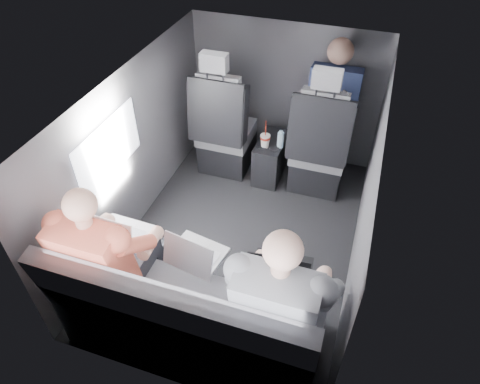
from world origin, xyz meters
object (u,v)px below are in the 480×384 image
(water_bottle, at_px, (280,140))
(laptop_silver, at_px, (195,253))
(passenger_rear_right, at_px, (281,302))
(front_seat_right, at_px, (319,152))
(passenger_front_right, at_px, (332,103))
(rear_bench, at_px, (188,322))
(laptop_white, at_px, (118,234))
(front_seat_left, at_px, (224,134))
(laptop_black, at_px, (281,271))
(center_console, at_px, (270,158))
(passenger_rear_left, at_px, (110,256))
(soda_cup, at_px, (265,140))

(water_bottle, bearing_deg, laptop_silver, -95.24)
(passenger_rear_right, bearing_deg, front_seat_right, 93.06)
(front_seat_right, xyz_separation_m, passenger_front_right, (0.03, 0.26, 0.36))
(rear_bench, relative_size, passenger_rear_right, 1.25)
(laptop_silver, bearing_deg, laptop_white, -179.31)
(laptop_white, bearing_deg, water_bottle, 67.12)
(front_seat_right, relative_size, passenger_rear_right, 0.99)
(front_seat_left, distance_m, laptop_black, 1.86)
(front_seat_right, distance_m, passenger_rear_right, 1.83)
(center_console, height_order, water_bottle, water_bottle)
(laptop_black, bearing_deg, front_seat_right, 91.41)
(water_bottle, relative_size, passenger_rear_right, 0.13)
(front_seat_left, relative_size, water_bottle, 7.48)
(laptop_white, height_order, laptop_black, laptop_white)
(passenger_rear_left, bearing_deg, laptop_white, 105.85)
(front_seat_left, xyz_separation_m, water_bottle, (0.55, -0.03, 0.08))
(rear_bench, bearing_deg, laptop_white, 154.70)
(water_bottle, xyz_separation_m, laptop_black, (0.39, -1.56, 0.16))
(water_bottle, distance_m, passenger_front_right, 0.55)
(laptop_silver, relative_size, laptop_black, 0.98)
(soda_cup, distance_m, laptop_silver, 1.56)
(front_seat_left, relative_size, passenger_front_right, 1.39)
(passenger_rear_left, distance_m, passenger_front_right, 2.30)
(soda_cup, distance_m, passenger_front_right, 0.67)
(front_seat_right, distance_m, center_console, 0.49)
(laptop_black, bearing_deg, laptop_silver, -176.50)
(water_bottle, relative_size, laptop_silver, 0.46)
(laptop_black, relative_size, passenger_front_right, 0.41)
(laptop_silver, height_order, laptop_black, laptop_black)
(laptop_black, xyz_separation_m, passenger_rear_left, (-1.01, -0.22, 0.00))
(rear_bench, height_order, water_bottle, rear_bench)
(rear_bench, distance_m, water_bottle, 1.88)
(laptop_white, relative_size, laptop_silver, 0.95)
(passenger_front_right, bearing_deg, front_seat_left, -164.47)
(soda_cup, height_order, laptop_black, laptop_black)
(soda_cup, xyz_separation_m, passenger_rear_left, (-0.49, -1.73, 0.17))
(center_console, xyz_separation_m, laptop_white, (-0.57, -1.67, 0.43))
(rear_bench, bearing_deg, passenger_rear_left, 169.74)
(passenger_rear_right, bearing_deg, water_bottle, 104.11)
(laptop_white, bearing_deg, passenger_rear_right, -8.99)
(front_seat_right, relative_size, water_bottle, 7.48)
(water_bottle, bearing_deg, passenger_front_right, 37.43)
(front_seat_right, distance_m, laptop_white, 1.94)
(laptop_white, bearing_deg, passenger_front_right, 60.86)
(passenger_rear_right, bearing_deg, center_console, 106.48)
(soda_cup, xyz_separation_m, laptop_silver, (-0.02, -1.55, 0.16))
(rear_bench, height_order, passenger_rear_right, passenger_rear_right)
(laptop_silver, bearing_deg, laptop_black, 3.50)
(laptop_black, bearing_deg, water_bottle, 104.01)
(front_seat_right, xyz_separation_m, soda_cup, (-0.48, -0.07, 0.07))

